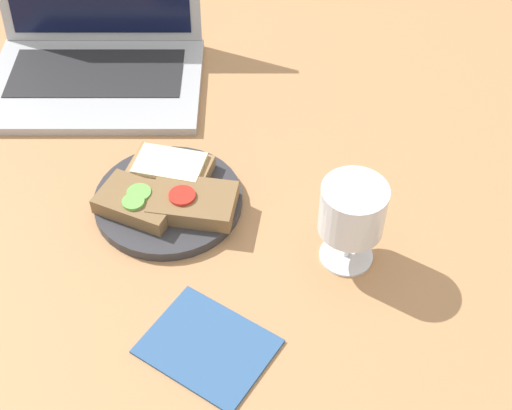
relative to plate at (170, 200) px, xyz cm
name	(u,v)px	position (x,y,z in cm)	size (l,w,h in cm)	color
wooden_table	(237,216)	(9.60, -1.03, -2.29)	(140.00, 140.00, 3.00)	#B27F51
plate	(170,200)	(0.00, 0.00, 0.00)	(21.24, 21.24, 1.58)	#333338
sandwich_with_cucumber	(139,201)	(-3.90, -2.19, 2.06)	(12.89, 10.97, 2.86)	brown
sandwich_with_tomato	(194,202)	(3.79, -2.29, 2.10)	(12.80, 9.49, 2.98)	brown
sandwich_with_cheese	(172,168)	(0.06, 4.46, 2.02)	(13.12, 10.26, 2.61)	#937047
wine_glass	(354,213)	(24.76, -9.61, 7.93)	(8.53, 8.53, 12.93)	white
laptop	(98,50)	(-14.69, 31.65, 3.62)	(35.75, 28.06, 22.07)	#ADAFB5
napkin	(209,346)	(6.73, -23.82, -0.59)	(14.89, 11.69, 0.40)	#33598C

